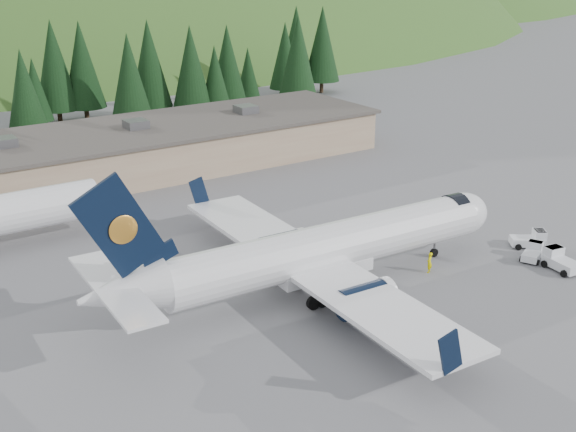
{
  "coord_description": "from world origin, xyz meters",
  "views": [
    {
      "loc": [
        -31.49,
        -40.85,
        25.04
      ],
      "look_at": [
        0.0,
        6.0,
        4.0
      ],
      "focal_mm": 45.0,
      "sensor_mm": 36.0,
      "label": 1
    }
  ],
  "objects_px": {
    "airliner": "(320,251)",
    "baggage_tug_c": "(560,260)",
    "baggage_tug_b": "(531,239)",
    "baggage_tug_a": "(533,252)",
    "ramp_worker": "(429,262)",
    "terminal_building": "(97,155)"
  },
  "relations": [
    {
      "from": "baggage_tug_c",
      "to": "terminal_building",
      "type": "bearing_deg",
      "value": 33.75
    },
    {
      "from": "baggage_tug_b",
      "to": "terminal_building",
      "type": "relative_size",
      "value": 0.05
    },
    {
      "from": "ramp_worker",
      "to": "terminal_building",
      "type": "bearing_deg",
      "value": -104.19
    },
    {
      "from": "baggage_tug_c",
      "to": "terminal_building",
      "type": "distance_m",
      "value": 51.39
    },
    {
      "from": "baggage_tug_c",
      "to": "ramp_worker",
      "type": "relative_size",
      "value": 1.93
    },
    {
      "from": "airliner",
      "to": "baggage_tug_a",
      "type": "distance_m",
      "value": 19.57
    },
    {
      "from": "baggage_tug_a",
      "to": "terminal_building",
      "type": "distance_m",
      "value": 49.06
    },
    {
      "from": "airliner",
      "to": "baggage_tug_c",
      "type": "relative_size",
      "value": 10.69
    },
    {
      "from": "terminal_building",
      "to": "ramp_worker",
      "type": "bearing_deg",
      "value": -71.91
    },
    {
      "from": "baggage_tug_b",
      "to": "ramp_worker",
      "type": "height_order",
      "value": "ramp_worker"
    },
    {
      "from": "airliner",
      "to": "baggage_tug_c",
      "type": "distance_m",
      "value": 20.54
    },
    {
      "from": "baggage_tug_b",
      "to": "baggage_tug_c",
      "type": "height_order",
      "value": "baggage_tug_c"
    },
    {
      "from": "terminal_building",
      "to": "ramp_worker",
      "type": "height_order",
      "value": "terminal_building"
    },
    {
      "from": "baggage_tug_a",
      "to": "baggage_tug_b",
      "type": "distance_m",
      "value": 2.75
    },
    {
      "from": "baggage_tug_b",
      "to": "terminal_building",
      "type": "distance_m",
      "value": 48.4
    },
    {
      "from": "baggage_tug_a",
      "to": "terminal_building",
      "type": "relative_size",
      "value": 0.04
    },
    {
      "from": "baggage_tug_a",
      "to": "baggage_tug_c",
      "type": "xyz_separation_m",
      "value": [
        0.12,
        -2.56,
        0.14
      ]
    },
    {
      "from": "baggage_tug_b",
      "to": "baggage_tug_c",
      "type": "xyz_separation_m",
      "value": [
        -1.91,
        -4.42,
        0.06
      ]
    },
    {
      "from": "airliner",
      "to": "ramp_worker",
      "type": "xyz_separation_m",
      "value": [
        9.28,
        -2.58,
        -2.32
      ]
    },
    {
      "from": "airliner",
      "to": "baggage_tug_a",
      "type": "height_order",
      "value": "airliner"
    },
    {
      "from": "airliner",
      "to": "baggage_tug_c",
      "type": "bearing_deg",
      "value": -21.04
    },
    {
      "from": "baggage_tug_b",
      "to": "baggage_tug_a",
      "type": "bearing_deg",
      "value": -102.09
    }
  ]
}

